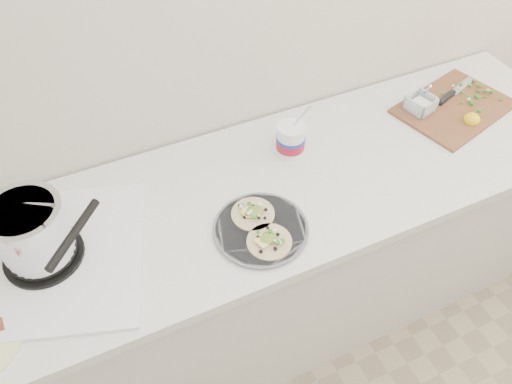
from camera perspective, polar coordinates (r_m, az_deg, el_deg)
name	(u,v)px	position (r m, az deg, el deg)	size (l,w,h in m)	color
counter	(261,263)	(1.97, 0.53, -8.15)	(2.44, 0.66, 0.90)	silver
stove	(37,241)	(1.50, -23.78, -5.17)	(0.68, 0.65, 0.26)	silver
taco_plate	(261,227)	(1.49, 0.57, -4.06)	(0.29, 0.29, 0.04)	#5C5D63
tub	(292,138)	(1.69, 4.10, 6.22)	(0.10, 0.10, 0.22)	white
cutboard	(452,104)	(2.05, 21.45, 9.30)	(0.48, 0.39, 0.07)	brown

